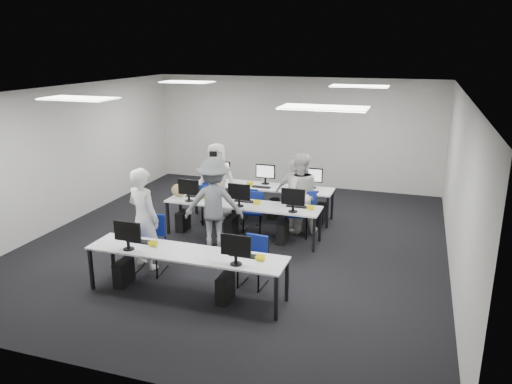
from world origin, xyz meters
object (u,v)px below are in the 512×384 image
(chair_4, at_px, (296,222))
(student_3, at_px, (294,195))
(desk_mid, at_px, (242,206))
(student_1, at_px, (299,193))
(chair_2, at_px, (212,210))
(chair_7, at_px, (306,218))
(chair_3, at_px, (254,219))
(student_0, at_px, (144,218))
(chair_0, at_px, (150,255))
(chair_5, at_px, (211,208))
(chair_1, at_px, (253,270))
(photographer, at_px, (214,203))
(desk_front, at_px, (186,255))
(student_2, at_px, (217,182))
(chair_6, at_px, (251,211))

(chair_4, xyz_separation_m, student_3, (-0.11, 0.25, 0.49))
(desk_mid, xyz_separation_m, student_1, (1.02, 0.69, 0.17))
(chair_2, bearing_deg, desk_mid, -53.61)
(chair_2, distance_m, chair_7, 2.13)
(chair_3, bearing_deg, student_3, 9.09)
(chair_3, height_order, chair_4, chair_4)
(student_0, bearing_deg, chair_3, -100.19)
(student_1, bearing_deg, chair_0, 36.88)
(chair_0, distance_m, chair_5, 2.82)
(chair_2, distance_m, chair_4, 2.01)
(desk_mid, bearing_deg, chair_1, -65.56)
(chair_7, relative_size, photographer, 0.54)
(chair_0, height_order, chair_3, chair_0)
(chair_1, height_order, student_0, student_0)
(student_0, distance_m, photographer, 1.49)
(desk_front, xyz_separation_m, desk_mid, (0.00, 2.60, 0.00))
(chair_4, height_order, student_3, student_3)
(chair_0, height_order, photographer, photographer)
(student_3, xyz_separation_m, photographer, (-1.28, -1.31, 0.09))
(student_2, bearing_deg, chair_4, -21.74)
(photographer, bearing_deg, chair_3, -131.61)
(chair_7, bearing_deg, chair_4, -123.88)
(chair_3, bearing_deg, chair_0, -120.79)
(chair_6, height_order, student_1, student_1)
(chair_5, distance_m, student_1, 2.15)
(chair_4, bearing_deg, student_2, 153.52)
(chair_1, height_order, chair_2, chair_2)
(chair_1, relative_size, chair_4, 0.87)
(chair_7, height_order, photographer, photographer)
(chair_3, distance_m, student_0, 2.72)
(chair_6, bearing_deg, chair_4, -26.05)
(chair_4, bearing_deg, chair_3, 165.63)
(chair_7, bearing_deg, student_0, -140.74)
(desk_front, xyz_separation_m, chair_3, (0.09, 3.06, -0.42))
(desk_mid, xyz_separation_m, chair_2, (-0.98, 0.67, -0.41))
(chair_2, distance_m, student_1, 2.08)
(chair_3, bearing_deg, chair_6, 106.96)
(chair_6, xyz_separation_m, student_1, (1.14, -0.24, 0.59))
(desk_front, bearing_deg, student_2, 104.78)
(chair_1, relative_size, chair_7, 0.87)
(chair_2, bearing_deg, student_2, 56.15)
(chair_1, distance_m, chair_6, 3.05)
(chair_7, relative_size, student_1, 0.56)
(chair_6, distance_m, student_1, 1.31)
(chair_1, distance_m, chair_5, 3.37)
(chair_0, bearing_deg, chair_6, 65.51)
(chair_5, relative_size, student_1, 0.50)
(desk_front, bearing_deg, desk_mid, 90.00)
(chair_7, bearing_deg, student_2, 166.98)
(chair_0, relative_size, chair_1, 1.20)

